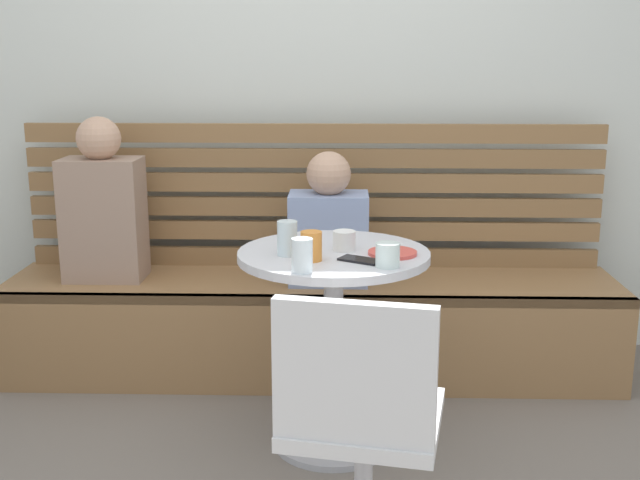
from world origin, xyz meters
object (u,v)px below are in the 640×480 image
cup_glass_short (388,255)px  cup_water_clear (302,255)px  cup_glass_tall (287,238)px  plate_small (393,253)px  person_child_left (329,226)px  person_adult (103,208)px  phone_on_table (360,260)px  cup_tumbler_orange (311,246)px  cafe_table (333,311)px  cup_ceramic_white (344,241)px  white_chair (360,431)px  booth_bench (312,326)px

cup_glass_short → cup_water_clear: cup_water_clear is taller
cup_glass_tall → plate_small: (0.36, 0.02, -0.05)m
cup_glass_tall → person_child_left: bearing=79.4°
cup_glass_tall → person_adult: bearing=139.8°
cup_water_clear → cup_glass_tall: bearing=106.1°
phone_on_table → cup_tumbler_orange: bearing=118.8°
cup_glass_tall → cup_water_clear: bearing=-73.9°
cafe_table → person_adult: person_adult is taller
person_child_left → phone_on_table: (0.12, -0.76, 0.05)m
person_adult → cafe_table: bearing=-33.2°
cup_water_clear → plate_small: size_ratio=0.65×
cafe_table → plate_small: plate_small is taller
plate_small → cup_water_clear: bearing=-142.4°
cafe_table → cup_glass_short: bearing=-48.5°
cup_ceramic_white → cup_tumbler_orange: 0.18m
cup_water_clear → cafe_table: bearing=70.3°
person_child_left → cup_tumbler_orange: 0.77m
cup_glass_short → person_adult: bearing=144.0°
cup_ceramic_white → cup_tumbler_orange: bearing=-127.4°
white_chair → plate_small: size_ratio=5.00×
person_adult → phone_on_table: bearing=-35.7°
cafe_table → phone_on_table: (0.09, -0.13, 0.23)m
phone_on_table → booth_bench: bearing=43.3°
person_adult → cup_water_clear: 1.31m
white_chair → person_adult: 1.86m
cup_tumbler_orange → plate_small: size_ratio=0.59×
cafe_table → person_adult: bearing=146.8°
person_adult → phone_on_table: 1.36m
cup_ceramic_white → cup_glass_tall: (-0.20, -0.08, 0.03)m
cup_ceramic_white → plate_small: (0.17, -0.06, -0.03)m
cafe_table → person_child_left: 0.66m
white_chair → phone_on_table: bearing=89.1°
person_adult → person_child_left: (0.99, -0.03, -0.07)m
white_chair → cup_ceramic_white: 0.89m
cup_water_clear → white_chair: bearing=-71.9°
white_chair → cup_water_clear: (-0.18, 0.54, 0.33)m
booth_bench → plate_small: size_ratio=15.88×
cup_glass_short → cup_water_clear: 0.28m
white_chair → phone_on_table: (0.01, 0.68, 0.28)m
booth_bench → cup_glass_tall: 0.93m
cup_glass_short → phone_on_table: bearing=141.3°
plate_small → cup_glass_short: bearing=-99.3°
cup_glass_short → plate_small: (0.03, 0.16, -0.03)m
cup_glass_tall → plate_small: bearing=3.0°
cup_glass_short → phone_on_table: 0.12m
booth_bench → cafe_table: bearing=-81.1°
cup_glass_tall → booth_bench: bearing=85.6°
white_chair → cup_water_clear: bearing=108.1°
person_child_left → cup_water_clear: bearing=-94.3°
cup_glass_short → cup_glass_tall: (-0.34, 0.14, 0.02)m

